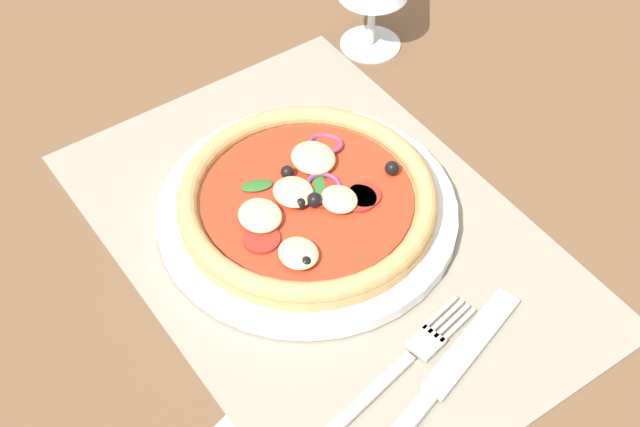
# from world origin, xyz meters

# --- Properties ---
(ground_plane) EXTENTS (1.90, 1.40, 0.02)m
(ground_plane) POSITION_xyz_m (0.00, 0.00, -0.01)
(ground_plane) COLOR brown
(placemat) EXTENTS (0.47, 0.32, 0.00)m
(placemat) POSITION_xyz_m (0.00, 0.00, 0.00)
(placemat) COLOR gray
(placemat) RESTS_ON ground_plane
(plate) EXTENTS (0.26, 0.26, 0.01)m
(plate) POSITION_xyz_m (-0.03, 0.00, 0.01)
(plate) COLOR white
(plate) RESTS_ON placemat
(pizza) EXTENTS (0.22, 0.22, 0.03)m
(pizza) POSITION_xyz_m (-0.03, 0.00, 0.03)
(pizza) COLOR tan
(pizza) RESTS_ON plate
(fork) EXTENTS (0.05, 0.18, 0.00)m
(fork) POSITION_xyz_m (0.14, -0.03, 0.01)
(fork) COLOR silver
(fork) RESTS_ON placemat
(knife) EXTENTS (0.08, 0.20, 0.01)m
(knife) POSITION_xyz_m (0.17, -0.01, 0.01)
(knife) COLOR silver
(knife) RESTS_ON placemat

